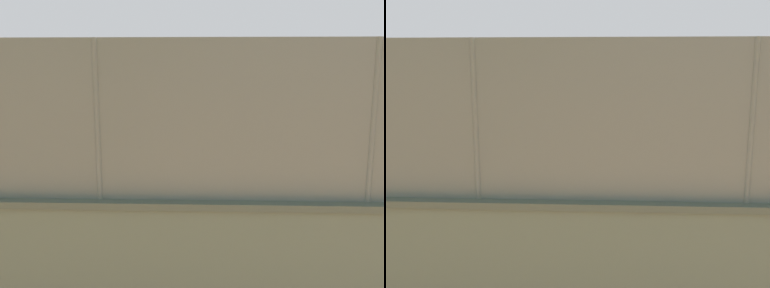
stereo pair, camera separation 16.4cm
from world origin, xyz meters
TOP-DOWN VIEW (x-y plane):
  - ground_plane at (0.00, 0.00)m, footprint 260.00×260.00m
  - perimeter_wall at (1.80, 12.78)m, footprint 28.16×1.13m
  - fence_panel_on_wall at (1.80, 12.78)m, footprint 27.66×0.82m
  - player_crossing_court at (-0.77, 0.66)m, footprint 0.77×1.18m
  - player_foreground_swinging at (4.80, 1.83)m, footprint 0.97×0.94m
  - player_near_wall_returning at (5.06, 4.16)m, footprint 0.95×0.73m
  - sports_ball at (-1.39, 1.93)m, footprint 0.20×0.20m

SIDE VIEW (x-z plane):
  - ground_plane at x=0.00m, z-range 0.00..0.00m
  - sports_ball at x=-1.39m, z-range 0.00..0.20m
  - player_near_wall_returning at x=5.06m, z-range 0.13..1.67m
  - perimeter_wall at x=1.80m, z-range 0.01..1.88m
  - player_crossing_court at x=-0.77m, z-range 0.15..1.83m
  - player_foreground_swinging at x=4.80m, z-range 0.16..1.85m
  - fence_panel_on_wall at x=1.80m, z-range 1.88..3.71m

